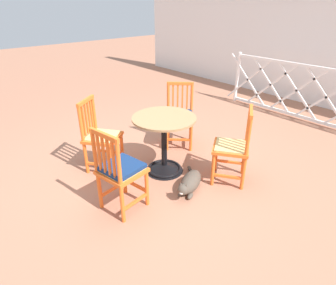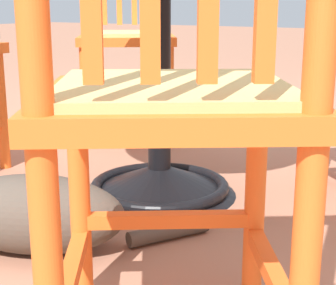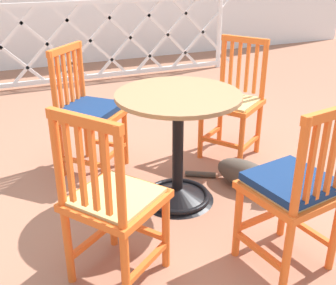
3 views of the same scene
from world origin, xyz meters
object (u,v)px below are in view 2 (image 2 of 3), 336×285
cafe_table (159,105)px  orange_chair_by_planter (173,105)px  orange_chair_tucked_in (127,39)px  tabby_cat (20,213)px

cafe_table → orange_chair_by_planter: (0.68, 0.47, 0.15)m
cafe_table → orange_chair_tucked_in: size_ratio=0.83×
orange_chair_tucked_in → orange_chair_by_planter: size_ratio=1.00×
cafe_table → tabby_cat: cafe_table is taller
orange_chair_tucked_in → tabby_cat: (1.09, 0.48, -0.34)m
orange_chair_by_planter → tabby_cat: orange_chair_by_planter is taller
cafe_table → orange_chair_by_planter: 0.84m
cafe_table → tabby_cat: 0.55m
cafe_table → orange_chair_by_planter: size_ratio=0.83×
orange_chair_by_planter → tabby_cat: (-0.17, -0.53, -0.34)m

